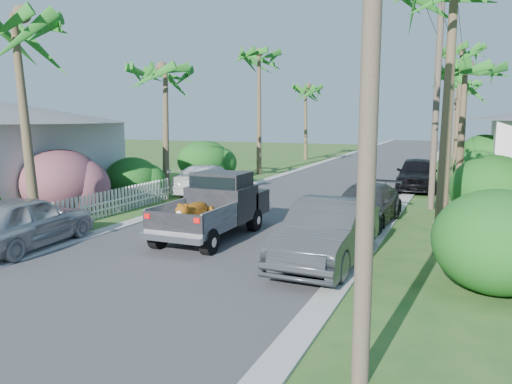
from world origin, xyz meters
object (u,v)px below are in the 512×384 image
at_px(parked_car_ln, 24,222).
at_px(palm_r_b, 466,68).
at_px(palm_l_c, 259,54).
at_px(palm_r_c, 462,48).
at_px(pickup_truck, 218,205).
at_px(utility_pole_d, 455,108).
at_px(utility_pole_c, 450,105).
at_px(palm_r_d, 467,84).
at_px(parked_car_rm, 365,205).
at_px(parked_car_lf, 208,179).
at_px(palm_l_b, 164,68).
at_px(utility_pole_a, 370,62).
at_px(palm_l_d, 306,87).
at_px(utility_pole_b, 437,98).
at_px(palm_l_a, 18,17).
at_px(parked_car_rn, 327,233).
at_px(parked_car_rf, 417,174).

relative_size(parked_car_ln, palm_r_b, 0.65).
distance_m(palm_l_c, palm_r_c, 12.84).
xyz_separation_m(pickup_truck, utility_pole_d, (6.12, 37.67, 3.59)).
bearing_deg(palm_r_b, utility_pole_c, 94.40).
bearing_deg(palm_r_d, utility_pole_d, 106.70).
xyz_separation_m(parked_car_rm, utility_pole_c, (2.00, 19.07, 3.90)).
height_order(parked_car_lf, palm_l_b, palm_l_b).
distance_m(utility_pole_c, utility_pole_d, 15.00).
distance_m(palm_l_c, utility_pole_a, 26.86).
xyz_separation_m(parked_car_ln, palm_l_d, (-1.50, 32.40, 5.64)).
distance_m(palm_r_c, utility_pole_b, 13.48).
height_order(pickup_truck, utility_pole_a, utility_pole_a).
bearing_deg(pickup_truck, palm_l_a, -157.66).
relative_size(palm_l_c, utility_pole_c, 1.02).
height_order(palm_r_c, utility_pole_b, palm_r_c).
height_order(pickup_truck, parked_car_rn, pickup_truck).
relative_size(parked_car_ln, palm_l_a, 0.57).
distance_m(pickup_truck, parked_car_rm, 5.48).
height_order(parked_car_rm, palm_r_b, palm_r_b).
xyz_separation_m(palm_r_c, palm_r_d, (0.30, 14.00, -1.37)).
xyz_separation_m(parked_car_lf, utility_pole_b, (10.60, 0.08, 3.86)).
relative_size(utility_pole_b, utility_pole_d, 1.00).
xyz_separation_m(palm_l_b, palm_r_d, (13.30, 28.00, 0.59)).
height_order(palm_l_b, utility_pole_d, utility_pole_d).
relative_size(parked_car_rm, palm_r_c, 0.51).
relative_size(pickup_truck, palm_l_a, 0.62).
distance_m(parked_car_rf, palm_r_b, 6.54).
height_order(palm_r_b, utility_pole_b, utility_pole_b).
relative_size(parked_car_rn, utility_pole_c, 0.56).
xyz_separation_m(pickup_truck, palm_r_b, (7.12, 9.67, 4.94)).
xyz_separation_m(pickup_truck, parked_car_rf, (5.03, 13.18, -0.16)).
relative_size(palm_l_d, palm_r_d, 0.96).
bearing_deg(parked_car_rf, palm_l_d, 121.84).
xyz_separation_m(palm_r_b, utility_pole_a, (-1.00, -17.00, -1.35)).
relative_size(pickup_truck, palm_l_d, 0.66).
xyz_separation_m(palm_l_b, palm_r_b, (13.40, 3.00, -0.20)).
distance_m(parked_car_lf, palm_l_c, 11.61).
height_order(pickup_truck, utility_pole_d, utility_pole_d).
relative_size(palm_l_d, palm_r_b, 1.07).
height_order(utility_pole_b, utility_pole_d, same).
bearing_deg(parked_car_lf, palm_l_a, 79.66).
bearing_deg(parked_car_ln, parked_car_rn, -171.91).
bearing_deg(palm_l_d, utility_pole_b, -60.05).
bearing_deg(palm_l_a, parked_car_ln, -49.30).
height_order(parked_car_ln, parked_car_lf, parked_car_ln).
relative_size(palm_l_b, utility_pole_a, 0.82).
height_order(parked_car_ln, palm_l_c, palm_l_c).
distance_m(parked_car_rn, palm_r_d, 36.97).
distance_m(palm_l_b, palm_r_d, 31.00).
height_order(palm_l_a, utility_pole_b, utility_pole_b).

